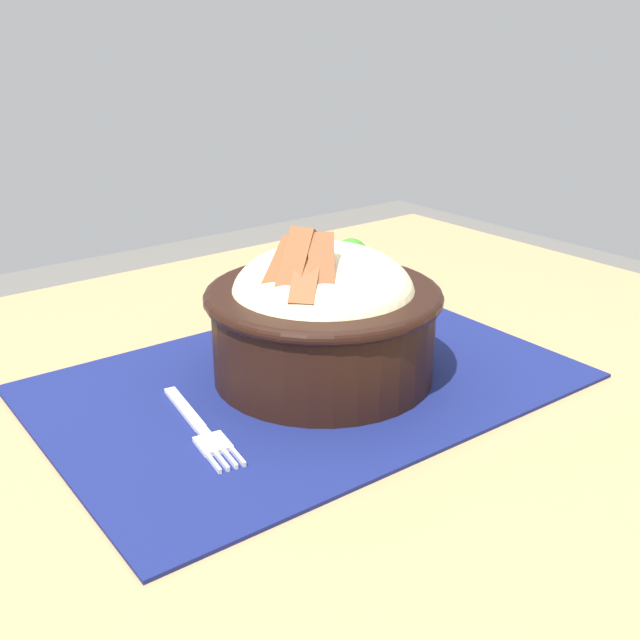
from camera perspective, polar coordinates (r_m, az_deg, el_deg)
The scene contains 4 objects.
table at distance 0.69m, azimuth -0.87°, elevation -11.16°, with size 1.01×0.77×0.78m.
placemat at distance 0.65m, azimuth -1.38°, elevation -4.66°, with size 0.44×0.30×0.00m, color #11194C.
bowl at distance 0.64m, azimuth 0.01°, elevation 0.54°, with size 0.20×0.20×0.14m.
fork at distance 0.58m, azimuth -8.96°, elevation -8.16°, with size 0.04×0.14×0.00m.
Camera 1 is at (0.35, 0.46, 1.07)m, focal length 42.32 mm.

